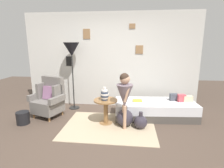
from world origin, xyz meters
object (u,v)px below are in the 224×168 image
object	(u,v)px
magazine_basket	(23,118)
armchair	(49,99)
daybed	(155,109)
vase_striped	(105,95)
demijohn_far	(141,122)
book_on_daybed	(137,101)
person_child	(125,94)
floor_lamp	(72,52)
side_table	(106,107)
demijohn_near	(125,118)

from	to	relation	value
magazine_basket	armchair	bearing A→B (deg)	52.12
armchair	daybed	world-z (taller)	armchair
magazine_basket	vase_striped	bearing A→B (deg)	6.21
daybed	demijohn_far	world-z (taller)	daybed
book_on_daybed	magazine_basket	xyz separation A→B (m)	(-2.55, -0.69, -0.28)
person_child	floor_lamp	bearing A→B (deg)	143.42
daybed	floor_lamp	distance (m)	2.58
book_on_daybed	floor_lamp	bearing A→B (deg)	166.55
daybed	side_table	bearing A→B (deg)	-157.30
vase_striped	demijohn_far	distance (m)	0.96
book_on_daybed	demijohn_far	bearing A→B (deg)	-84.77
vase_striped	magazine_basket	xyz separation A→B (m)	(-1.82, -0.20, -0.54)
daybed	side_table	distance (m)	1.24
demijohn_far	book_on_daybed	bearing A→B (deg)	95.23
side_table	floor_lamp	size ratio (longest dim) A/B	0.31
floor_lamp	magazine_basket	world-z (taller)	floor_lamp
demijohn_near	daybed	bearing A→B (deg)	38.24
daybed	book_on_daybed	bearing A→B (deg)	-177.84
side_table	demijohn_near	world-z (taller)	side_table
armchair	vase_striped	xyz separation A→B (m)	(1.42, -0.32, 0.24)
side_table	person_child	xyz separation A→B (m)	(0.42, -0.20, 0.37)
vase_striped	armchair	bearing A→B (deg)	167.50
armchair	vase_striped	size ratio (longest dim) A/B	3.33
floor_lamp	vase_striped	bearing A→B (deg)	-41.98
daybed	demijohn_near	bearing A→B (deg)	-141.76
demijohn_near	floor_lamp	bearing A→B (deg)	146.67
book_on_daybed	armchair	bearing A→B (deg)	-175.43
side_table	person_child	world-z (taller)	person_child
floor_lamp	demijohn_near	size ratio (longest dim) A/B	3.96
vase_striped	book_on_daybed	world-z (taller)	vase_striped
person_child	magazine_basket	size ratio (longest dim) A/B	4.24
person_child	book_on_daybed	bearing A→B (deg)	66.40
side_table	magazine_basket	distance (m)	1.87
floor_lamp	demijohn_far	world-z (taller)	floor_lamp
side_table	demijohn_near	distance (m)	0.48
daybed	book_on_daybed	distance (m)	0.48
floor_lamp	book_on_daybed	world-z (taller)	floor_lamp
person_child	vase_striped	bearing A→B (deg)	159.01
demijohn_near	demijohn_far	distance (m)	0.35
person_child	magazine_basket	distance (m)	2.35
armchair	daybed	distance (m)	2.59
armchair	person_child	bearing A→B (deg)	-14.58
side_table	floor_lamp	world-z (taller)	floor_lamp
person_child	demijohn_far	bearing A→B (deg)	5.58
person_child	demijohn_far	distance (m)	0.71
armchair	magazine_basket	size ratio (longest dim) A/B	3.46
vase_striped	book_on_daybed	bearing A→B (deg)	33.84
armchair	magazine_basket	bearing A→B (deg)	-127.88
daybed	person_child	xyz separation A→B (m)	(-0.71, -0.67, 0.57)
vase_striped	demijohn_far	size ratio (longest dim) A/B	0.79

